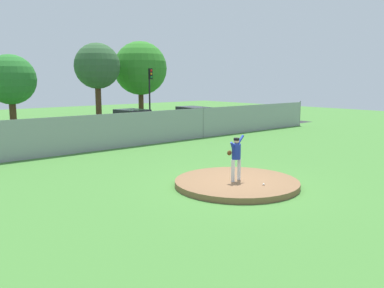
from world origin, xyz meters
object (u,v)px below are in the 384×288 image
parked_car_white (194,118)px  parked_car_champagne (132,122)px  traffic_light_far (150,87)px  traffic_cone_orange (88,135)px  pitcher_youth (236,154)px  baseball (264,184)px

parked_car_white → parked_car_champagne: bearing=175.3°
parked_car_white → traffic_light_far: (-1.14, 4.35, 2.45)m
parked_car_white → traffic_cone_orange: size_ratio=8.61×
parked_car_white → traffic_light_far: 5.12m
parked_car_white → traffic_light_far: size_ratio=0.99×
pitcher_youth → baseball: pitcher_youth is taller
pitcher_youth → traffic_cone_orange: (1.27, 14.46, -0.93)m
traffic_light_far → traffic_cone_orange: bearing=-152.1°
pitcher_youth → parked_car_white: pitcher_youth is taller
pitcher_youth → parked_car_champagne: size_ratio=0.39×
baseball → pitcher_youth: bearing=104.2°
baseball → parked_car_champagne: parked_car_champagne is taller
parked_car_champagne → baseball: bearing=-106.1°
pitcher_youth → baseball: bearing=-75.8°
baseball → traffic_light_far: bearing=65.9°
pitcher_youth → traffic_cone_orange: size_ratio=3.01×
traffic_cone_orange → parked_car_white: bearing=-1.3°
baseball → traffic_light_far: size_ratio=0.02×
parked_car_champagne → traffic_cone_orange: bearing=-176.1°
traffic_cone_orange → traffic_light_far: 9.36m
baseball → traffic_light_far: (8.82, 19.69, 3.03)m
pitcher_youth → parked_car_white: (10.23, 14.26, -0.36)m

